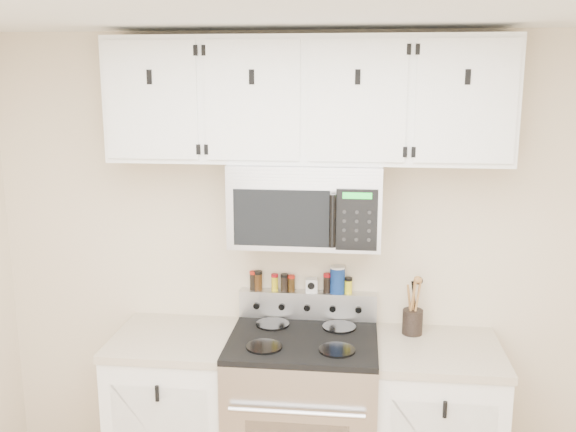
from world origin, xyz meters
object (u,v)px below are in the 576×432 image
object	(u,v)px
microwave	(306,203)
salt_canister	(337,280)
range	(303,419)
utensil_crock	(413,320)

from	to	relation	value
microwave	salt_canister	xyz separation A→B (m)	(0.16, 0.16, -0.45)
range	utensil_crock	world-z (taller)	utensil_crock
microwave	salt_canister	world-z (taller)	microwave
range	utensil_crock	size ratio (longest dim) A/B	3.52
salt_canister	utensil_crock	bearing A→B (deg)	-13.78
range	microwave	xyz separation A→B (m)	(0.00, 0.13, 1.14)
microwave	utensil_crock	bearing A→B (deg)	5.65
microwave	salt_canister	bearing A→B (deg)	43.87
microwave	salt_canister	size ratio (longest dim) A/B	5.01
range	utensil_crock	bearing A→B (deg)	17.86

